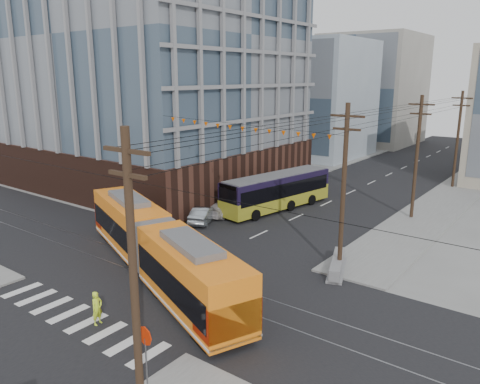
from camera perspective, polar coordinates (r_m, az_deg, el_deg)
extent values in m
plane|color=slate|center=(28.75, -14.19, -12.39)|extent=(160.00, 160.00, 0.00)
cube|color=#381E16|center=(57.56, -11.04, 15.44)|extent=(30.00, 25.00, 28.60)
cube|color=#8C99A5|center=(77.54, 8.17, 11.18)|extent=(18.00, 16.00, 18.00)
cube|color=gray|center=(94.35, 15.86, 11.88)|extent=(16.00, 18.00, 20.00)
cylinder|color=black|center=(17.01, -12.80, -10.91)|extent=(0.30, 0.30, 11.00)
imported|color=gray|center=(41.37, -4.50, -2.72)|extent=(3.15, 4.59, 1.43)
imported|color=#B8B1B1|center=(43.26, -2.07, -2.06)|extent=(2.34, 4.52, 1.25)
imported|color=#4C4E51|center=(49.59, 4.60, 0.08)|extent=(3.37, 5.48, 1.42)
imported|color=#D0F52F|center=(25.95, -17.02, -13.38)|extent=(0.52, 0.71, 1.81)
cube|color=slate|center=(31.90, 11.75, -8.67)|extent=(2.49, 4.50, 0.89)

